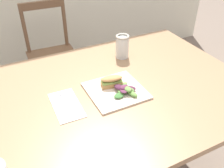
% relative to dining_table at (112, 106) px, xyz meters
% --- Properties ---
extents(dining_table, '(1.40, 1.00, 0.74)m').
position_rel_dining_table_xyz_m(dining_table, '(0.00, 0.00, 0.00)').
color(dining_table, '#997551').
rests_on(dining_table, ground).
extents(chair_wooden_far, '(0.42, 0.42, 0.87)m').
position_rel_dining_table_xyz_m(chair_wooden_far, '(-0.05, 1.03, -0.18)').
color(chair_wooden_far, brown).
rests_on(chair_wooden_far, ground).
extents(plate_lunch, '(0.27, 0.27, 0.01)m').
position_rel_dining_table_xyz_m(plate_lunch, '(0.01, -0.02, 0.11)').
color(plate_lunch, beige).
rests_on(plate_lunch, dining_table).
extents(sandwich_half_front, '(0.11, 0.08, 0.06)m').
position_rel_dining_table_xyz_m(sandwich_half_front, '(0.01, 0.02, 0.15)').
color(sandwich_half_front, tan).
rests_on(sandwich_half_front, plate_lunch).
extents(salad_mixed_greens, '(0.14, 0.14, 0.03)m').
position_rel_dining_table_xyz_m(salad_mixed_greens, '(0.04, -0.06, 0.13)').
color(salad_mixed_greens, '#6B9E47').
rests_on(salad_mixed_greens, plate_lunch).
extents(napkin_folded, '(0.13, 0.23, 0.00)m').
position_rel_dining_table_xyz_m(napkin_folded, '(-0.24, -0.01, 0.11)').
color(napkin_folded, white).
rests_on(napkin_folded, dining_table).
extents(fork_on_napkin, '(0.03, 0.19, 0.00)m').
position_rel_dining_table_xyz_m(fork_on_napkin, '(-0.24, 0.00, 0.11)').
color(fork_on_napkin, silver).
rests_on(fork_on_napkin, napkin_folded).
extents(mason_jar_iced_tea, '(0.08, 0.08, 0.14)m').
position_rel_dining_table_xyz_m(mason_jar_iced_tea, '(0.21, 0.27, 0.17)').
color(mason_jar_iced_tea, '#995623').
rests_on(mason_jar_iced_tea, dining_table).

